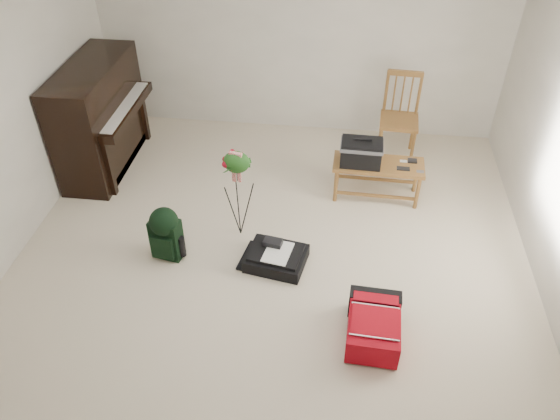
# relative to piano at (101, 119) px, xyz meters

# --- Properties ---
(floor) EXTENTS (5.00, 5.50, 0.01)m
(floor) POSITION_rel_piano_xyz_m (2.19, -1.60, -0.60)
(floor) COLOR beige
(floor) RESTS_ON ground
(ceiling) EXTENTS (5.00, 5.50, 0.01)m
(ceiling) POSITION_rel_piano_xyz_m (2.19, -1.60, 1.90)
(ceiling) COLOR white
(ceiling) RESTS_ON wall_back
(wall_back) EXTENTS (5.00, 0.04, 2.50)m
(wall_back) POSITION_rel_piano_xyz_m (2.19, 1.15, 0.65)
(wall_back) COLOR silver
(wall_back) RESTS_ON floor
(piano) EXTENTS (0.71, 1.50, 1.25)m
(piano) POSITION_rel_piano_xyz_m (0.00, 0.00, 0.00)
(piano) COLOR black
(piano) RESTS_ON floor
(bench) EXTENTS (0.98, 0.41, 0.75)m
(bench) POSITION_rel_piano_xyz_m (3.06, -0.30, -0.07)
(bench) COLOR #996332
(bench) RESTS_ON floor
(dining_chair) EXTENTS (0.48, 0.48, 1.04)m
(dining_chair) POSITION_rel_piano_xyz_m (3.45, 0.62, -0.09)
(dining_chair) COLOR #996332
(dining_chair) RESTS_ON floor
(red_suitcase) EXTENTS (0.45, 0.65, 0.27)m
(red_suitcase) POSITION_rel_piano_xyz_m (3.16, -2.23, -0.46)
(red_suitcase) COLOR #BA0716
(red_suitcase) RESTS_ON floor
(black_duffel) EXTENTS (0.62, 0.53, 0.23)m
(black_duffel) POSITION_rel_piano_xyz_m (2.24, -1.49, -0.52)
(black_duffel) COLOR black
(black_duffel) RESTS_ON floor
(green_backpack) EXTENTS (0.31, 0.29, 0.57)m
(green_backpack) POSITION_rel_piano_xyz_m (1.17, -1.51, -0.29)
(green_backpack) COLOR black
(green_backpack) RESTS_ON floor
(flower_stand) EXTENTS (0.37, 0.37, 1.03)m
(flower_stand) POSITION_rel_piano_xyz_m (1.81, -1.10, -0.10)
(flower_stand) COLOR black
(flower_stand) RESTS_ON floor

